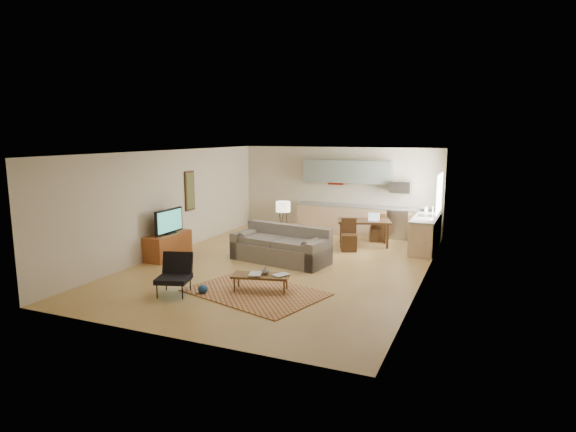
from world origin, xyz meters
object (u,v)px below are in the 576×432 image
at_px(dining_table, 364,233).
at_px(armchair, 174,275).
at_px(sofa, 280,244).
at_px(coffee_table, 261,283).
at_px(console_table, 283,239).
at_px(tv_credenza, 168,246).

bearing_deg(dining_table, armchair, -131.02).
relative_size(sofa, armchair, 3.14).
bearing_deg(coffee_table, armchair, -164.19).
bearing_deg(armchair, sofa, 56.37).
distance_m(sofa, console_table, 0.86).
distance_m(armchair, tv_credenza, 2.96).
distance_m(coffee_table, tv_credenza, 3.64).
height_order(sofa, console_table, sofa).
xyz_separation_m(sofa, coffee_table, (0.56, -2.23, -0.26)).
distance_m(armchair, console_table, 3.94).
relative_size(sofa, coffee_table, 2.19).
distance_m(coffee_table, armchair, 1.72).
distance_m(sofa, dining_table, 2.90).
xyz_separation_m(sofa, tv_credenza, (-2.77, -0.76, -0.12)).
bearing_deg(armchair, dining_table, 49.84).
distance_m(sofa, coffee_table, 2.31).
relative_size(armchair, dining_table, 0.55).
bearing_deg(console_table, sofa, -87.65).
bearing_deg(tv_credenza, sofa, 15.29).
bearing_deg(tv_credenza, console_table, 32.23).
height_order(sofa, dining_table, sofa).
height_order(coffee_table, tv_credenza, tv_credenza).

